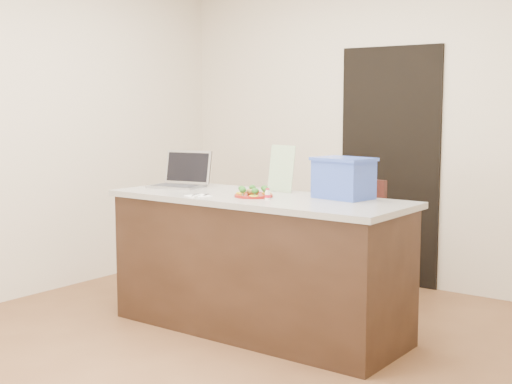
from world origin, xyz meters
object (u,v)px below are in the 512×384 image
Objects in this scene: plate at (254,195)px; blue_box at (344,178)px; island at (258,264)px; laptop at (182,177)px; yogurt_bottle at (268,195)px; chair at (355,234)px; napkin at (198,196)px.

blue_box reaches higher than plate.
blue_box is (0.52, 0.22, 0.59)m from island.
blue_box is at bearing 28.48° from plate.
island is 0.92m from laptop.
yogurt_bottle is 0.18× the size of laptop.
chair is at bearing 121.59° from blue_box.
chair reaches higher than island.
laptop is at bearing 173.77° from island.
laptop reaches higher than chair.
napkin is at bearing -163.42° from yogurt_bottle.
blue_box is (0.35, 0.35, 0.10)m from yogurt_bottle.
plate is at bearing 34.72° from napkin.
yogurt_bottle is 0.50m from blue_box.
laptop reaches higher than island.
plate is at bearing -82.27° from island.
chair is (0.97, 0.85, -0.44)m from laptop.
plate is at bearing -22.63° from laptop.
yogurt_bottle reaches higher than plate.
chair is at bearing 76.80° from island.
laptop reaches higher than napkin.
laptop and blue_box have the same top height.
chair is (-0.30, 0.71, -0.51)m from blue_box.
yogurt_bottle is (0.17, -0.13, 0.49)m from island.
blue_box is at bearing 30.88° from napkin.
blue_box is 0.42× the size of chair.
napkin is at bearing -104.77° from chair.
laptop is 0.43× the size of chair.
chair reaches higher than plate.
napkin is 0.96m from blue_box.
chair is (0.21, 0.99, -0.38)m from plate.
blue_box is 0.92m from chair.
island is 5.15× the size of blue_box.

